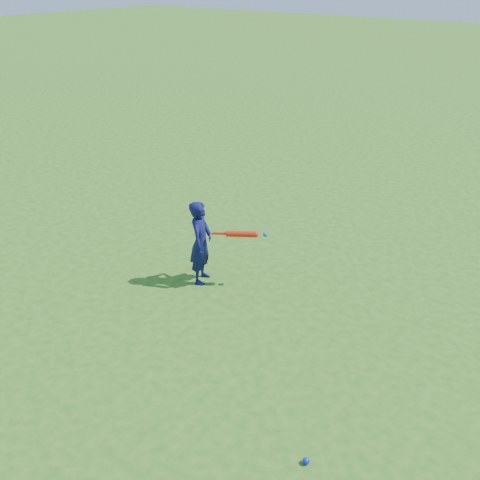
{
  "coord_description": "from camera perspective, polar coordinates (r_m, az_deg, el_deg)",
  "views": [
    {
      "loc": [
        4.5,
        -4.01,
        3.7
      ],
      "look_at": [
        0.91,
        0.82,
        0.61
      ],
      "focal_mm": 40.0,
      "sensor_mm": 36.0,
      "label": 1
    }
  ],
  "objects": [
    {
      "name": "ground",
      "position": [
        7.07,
        -9.96,
        -4.8
      ],
      "size": [
        80.0,
        80.0,
        0.0
      ],
      "primitive_type": "plane",
      "color": "#296117",
      "rests_on": "ground"
    },
    {
      "name": "child",
      "position": [
        6.82,
        -4.2,
        -0.25
      ],
      "size": [
        0.41,
        0.48,
        1.12
      ],
      "primitive_type": "imported",
      "rotation": [
        0.0,
        0.0,
        1.97
      ],
      "color": "#0F1146",
      "rests_on": "ground"
    },
    {
      "name": "ground_ball_blue",
      "position": [
        4.84,
        7.07,
        -22.33
      ],
      "size": [
        0.06,
        0.06,
        0.06
      ],
      "primitive_type": "sphere",
      "color": "#0C22CD",
      "rests_on": "ground"
    },
    {
      "name": "bat_swing",
      "position": [
        6.67,
        0.35,
        0.64
      ],
      "size": [
        0.6,
        0.42,
        0.08
      ],
      "rotation": [
        0.0,
        0.0,
        0.58
      ],
      "color": "red",
      "rests_on": "ground"
    }
  ]
}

